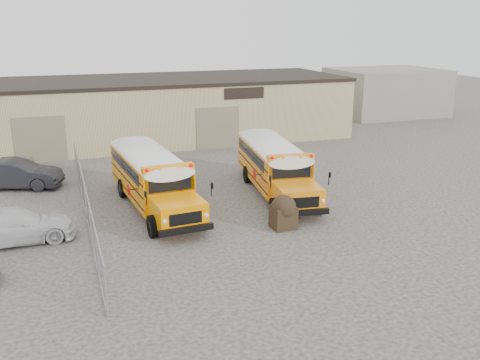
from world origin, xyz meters
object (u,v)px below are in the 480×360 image
object	(u,v)px
tarp_bundle	(283,211)
car_dark	(16,174)
car_white	(13,226)
school_bus_right	(251,141)
school_bus_left	(126,150)

from	to	relation	value
tarp_bundle	car_dark	distance (m)	15.39
car_white	car_dark	size ratio (longest dim) A/B	1.03
school_bus_right	car_white	bearing A→B (deg)	-148.20
school_bus_left	car_white	world-z (taller)	school_bus_left
school_bus_left	tarp_bundle	xyz separation A→B (m)	(5.37, -10.69, -0.84)
tarp_bundle	car_dark	world-z (taller)	car_dark
tarp_bundle	car_white	xyz separation A→B (m)	(-11.19, 2.24, -0.06)
car_dark	school_bus_left	bearing A→B (deg)	-69.00
tarp_bundle	car_dark	bearing A→B (deg)	137.94
school_bus_right	school_bus_left	bearing A→B (deg)	-179.91
school_bus_left	car_dark	xyz separation A→B (m)	(-6.06, -0.38, -0.82)
school_bus_left	tarp_bundle	world-z (taller)	school_bus_left
school_bus_left	car_dark	distance (m)	6.12
tarp_bundle	school_bus_left	bearing A→B (deg)	116.67
car_dark	car_white	bearing A→B (deg)	-160.88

